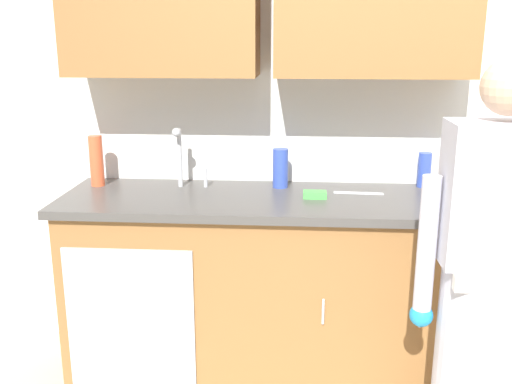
% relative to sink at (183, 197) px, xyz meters
% --- Properties ---
extents(kitchen_wall_with_uppers, '(4.80, 0.44, 2.70)m').
position_rel_sink_xyz_m(kitchen_wall_with_uppers, '(0.81, 0.29, 0.55)').
color(kitchen_wall_with_uppers, silver).
rests_on(kitchen_wall_with_uppers, ground).
extents(counter_cabinet, '(1.90, 0.62, 0.90)m').
position_rel_sink_xyz_m(counter_cabinet, '(0.40, -0.01, -0.48)').
color(counter_cabinet, brown).
rests_on(counter_cabinet, ground).
extents(countertop, '(1.96, 0.66, 0.04)m').
position_rel_sink_xyz_m(countertop, '(0.40, -0.01, -0.01)').
color(countertop, '#474442').
rests_on(countertop, counter_cabinet).
extents(sink, '(0.50, 0.36, 0.35)m').
position_rel_sink_xyz_m(sink, '(0.00, 0.00, 0.00)').
color(sink, '#B7BABF').
rests_on(sink, counter_cabinet).
extents(person_at_sink, '(0.55, 0.34, 1.62)m').
position_rel_sink_xyz_m(person_at_sink, '(1.27, -0.65, -0.23)').
color(person_at_sink, white).
rests_on(person_at_sink, ground).
extents(bottle_water_tall, '(0.07, 0.07, 0.18)m').
position_rel_sink_xyz_m(bottle_water_tall, '(1.20, 0.23, 0.10)').
color(bottle_water_tall, '#334CB2').
rests_on(bottle_water_tall, countertop).
extents(bottle_cleaner_spray, '(0.07, 0.07, 0.26)m').
position_rel_sink_xyz_m(bottle_cleaner_spray, '(-0.47, 0.13, 0.14)').
color(bottle_cleaner_spray, '#E05933').
rests_on(bottle_cleaner_spray, countertop).
extents(bottle_water_short, '(0.08, 0.08, 0.20)m').
position_rel_sink_xyz_m(bottle_water_short, '(0.47, 0.17, 0.11)').
color(bottle_water_short, '#334CB2').
rests_on(bottle_water_short, countertop).
extents(cup_by_sink, '(0.08, 0.08, 0.08)m').
position_rel_sink_xyz_m(cup_by_sink, '(1.23, 0.05, 0.05)').
color(cup_by_sink, '#B24C47').
rests_on(cup_by_sink, countertop).
extents(knife_on_counter, '(0.24, 0.04, 0.01)m').
position_rel_sink_xyz_m(knife_on_counter, '(0.86, 0.07, 0.02)').
color(knife_on_counter, silver).
rests_on(knife_on_counter, countertop).
extents(sponge, '(0.11, 0.07, 0.03)m').
position_rel_sink_xyz_m(sponge, '(0.64, -0.02, 0.03)').
color(sponge, '#4CBF4C').
rests_on(sponge, countertop).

